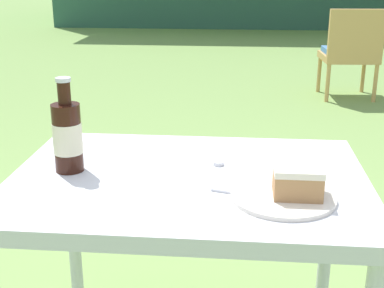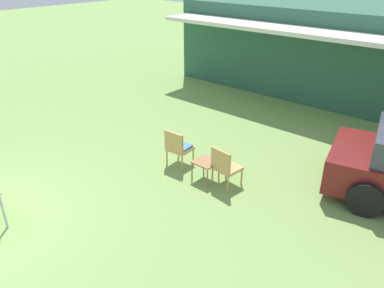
% 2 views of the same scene
% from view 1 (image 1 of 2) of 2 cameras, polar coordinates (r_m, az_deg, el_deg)
% --- Properties ---
extents(wicker_chair_cushioned, '(0.51, 0.48, 0.83)m').
position_cam_1_polar(wicker_chair_cushioned, '(5.15, 16.56, 9.59)').
color(wicker_chair_cushioned, tan).
rests_on(wicker_chair_cushioned, ground_plane).
extents(patio_table, '(0.89, 0.64, 0.70)m').
position_cam_1_polar(patio_table, '(1.37, -0.39, -6.32)').
color(patio_table, silver).
rests_on(patio_table, ground_plane).
extents(cake_on_plate, '(0.24, 0.24, 0.08)m').
position_cam_1_polar(cake_on_plate, '(1.22, 10.50, -4.64)').
color(cake_on_plate, silver).
rests_on(cake_on_plate, patio_table).
extents(cola_bottle_near, '(0.07, 0.07, 0.24)m').
position_cam_1_polar(cola_bottle_near, '(1.37, -13.15, 0.89)').
color(cola_bottle_near, black).
rests_on(cola_bottle_near, patio_table).
extents(fork, '(0.19, 0.06, 0.01)m').
position_cam_1_polar(fork, '(1.23, 6.44, -5.48)').
color(fork, silver).
rests_on(fork, patio_table).
extents(loose_bottle_cap, '(0.03, 0.03, 0.01)m').
position_cam_1_polar(loose_bottle_cap, '(1.40, 2.83, -2.08)').
color(loose_bottle_cap, silver).
rests_on(loose_bottle_cap, patio_table).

